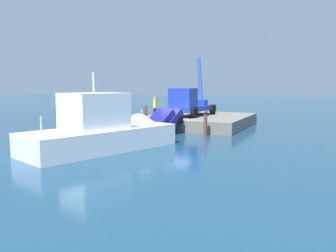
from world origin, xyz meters
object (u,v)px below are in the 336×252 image
crane_truck (190,102)px  salvaged_car (160,126)px  dock_worker (155,106)px  moored_yacht (120,137)px

crane_truck → salvaged_car: 6.28m
dock_worker → salvaged_car: 5.00m
salvaged_car → crane_truck: bearing=177.8°
dock_worker → salvaged_car: (4.12, 2.52, -1.30)m
salvaged_car → dock_worker: bearing=-148.5°
dock_worker → moored_yacht: moored_yacht is taller
salvaged_car → moored_yacht: (5.68, -0.03, -0.07)m
salvaged_car → moored_yacht: size_ratio=0.37×
dock_worker → moored_yacht: size_ratio=0.16×
dock_worker → salvaged_car: size_ratio=0.43×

